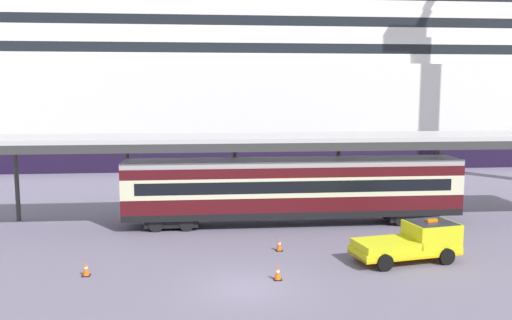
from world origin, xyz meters
TOP-DOWN VIEW (x-y plane):
  - ground_plane at (0.00, 0.00)m, footprint 400.00×400.00m
  - cruise_ship at (14.67, 46.45)m, footprint 123.09×26.23m
  - platform_canopy at (3.76, 11.09)m, footprint 41.94×5.07m
  - train_carriage at (3.76, 10.66)m, footprint 20.79×2.81m
  - service_truck at (8.52, 2.92)m, footprint 5.49×2.98m
  - traffic_cone_near at (2.12, 5.13)m, footprint 0.36×0.36m
  - traffic_cone_mid at (-7.09, 2.14)m, footprint 0.36×0.36m
  - traffic_cone_far at (1.46, 0.83)m, footprint 0.36×0.36m

SIDE VIEW (x-z plane):
  - ground_plane at x=0.00m, z-range 0.00..0.00m
  - traffic_cone_mid at x=-7.09m, z-range -0.01..0.66m
  - traffic_cone_near at x=2.12m, z-range -0.01..0.67m
  - traffic_cone_far at x=1.46m, z-range -0.01..0.68m
  - service_truck at x=8.52m, z-range -0.02..2.00m
  - train_carriage at x=3.76m, z-range 0.25..4.36m
  - platform_canopy at x=3.76m, z-range 2.51..8.07m
  - cruise_ship at x=14.67m, z-range -5.43..26.55m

